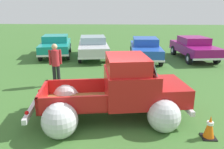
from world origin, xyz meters
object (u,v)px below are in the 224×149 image
(lane_cone_0, at_px, (210,127))
(show_car_3, at_px, (194,47))
(lane_cone_1, at_px, (150,87))
(show_car_1, at_px, (93,46))
(spectator_0, at_px, (56,62))
(vintage_pickup_truck, at_px, (121,94))
(show_car_0, at_px, (56,45))
(show_car_2, at_px, (145,48))

(lane_cone_0, bearing_deg, show_car_3, 76.32)
(lane_cone_0, bearing_deg, lane_cone_1, 112.23)
(show_car_3, xyz_separation_m, lane_cone_0, (-2.30, -9.47, -0.47))
(show_car_1, bearing_deg, spectator_0, -17.66)
(vintage_pickup_truck, bearing_deg, show_car_1, 94.58)
(show_car_3, height_order, lane_cone_0, show_car_3)
(show_car_0, relative_size, show_car_2, 1.06)
(vintage_pickup_truck, distance_m, show_car_1, 8.62)
(show_car_0, bearing_deg, show_car_1, 69.71)
(show_car_0, bearing_deg, show_car_2, 69.00)
(spectator_0, bearing_deg, show_car_0, 176.77)
(vintage_pickup_truck, xyz_separation_m, lane_cone_1, (1.10, 1.89, -0.45))
(lane_cone_0, distance_m, lane_cone_1, 3.19)
(vintage_pickup_truck, bearing_deg, lane_cone_0, -33.85)
(show_car_1, height_order, show_car_2, same)
(lane_cone_0, bearing_deg, show_car_0, 125.64)
(lane_cone_1, bearing_deg, lane_cone_0, -67.77)
(show_car_1, relative_size, show_car_3, 1.05)
(vintage_pickup_truck, xyz_separation_m, show_car_2, (1.38, 7.77, 0.02))
(show_car_2, height_order, lane_cone_0, show_car_2)
(spectator_0, height_order, lane_cone_1, spectator_0)
(show_car_1, bearing_deg, lane_cone_0, 15.09)
(show_car_0, xyz_separation_m, show_car_1, (2.68, -0.41, 0.00))
(show_car_0, height_order, lane_cone_0, show_car_0)
(lane_cone_1, bearing_deg, spectator_0, 168.54)
(lane_cone_0, bearing_deg, spectator_0, 143.95)
(lane_cone_0, bearing_deg, show_car_2, 96.01)
(spectator_0, bearing_deg, show_car_3, 106.90)
(spectator_0, bearing_deg, lane_cone_1, 58.00)
(show_car_3, relative_size, spectator_0, 2.46)
(show_car_2, bearing_deg, spectator_0, -40.07)
(show_car_2, xyz_separation_m, show_car_3, (3.23, 0.63, 0.00))
(show_car_0, xyz_separation_m, lane_cone_1, (5.85, -6.89, -0.47))
(show_car_0, bearing_deg, spectator_0, 5.65)
(show_car_1, relative_size, lane_cone_1, 7.47)
(show_car_3, height_order, spectator_0, spectator_0)
(vintage_pickup_truck, height_order, lane_cone_0, vintage_pickup_truck)
(spectator_0, bearing_deg, lane_cone_0, 33.41)
(show_car_2, bearing_deg, vintage_pickup_truck, -10.37)
(vintage_pickup_truck, xyz_separation_m, lane_cone_0, (2.31, -1.06, -0.45))
(show_car_0, bearing_deg, show_car_3, 76.05)
(vintage_pickup_truck, height_order, show_car_2, vintage_pickup_truck)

